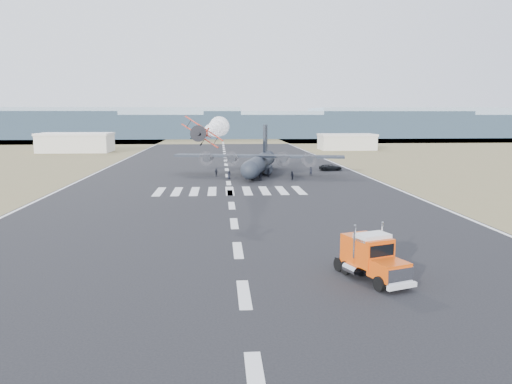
{
  "coord_description": "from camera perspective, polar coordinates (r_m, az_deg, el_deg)",
  "views": [
    {
      "loc": [
        -1.65,
        -34.69,
        12.92
      ],
      "look_at": [
        2.54,
        22.74,
        4.0
      ],
      "focal_mm": 35.0,
      "sensor_mm": 36.0,
      "label": 1
    }
  ],
  "objects": [
    {
      "name": "runway_markings",
      "position": [
        95.58,
        -3.15,
        1.02
      ],
      "size": [
        60.0,
        260.0,
        0.01
      ],
      "primitive_type": null,
      "color": "silver",
      "rests_on": "ground"
    },
    {
      "name": "hangar_left",
      "position": [
        186.85,
        -19.89,
        5.36
      ],
      "size": [
        24.5,
        14.5,
        6.7
      ],
      "color": "beige",
      "rests_on": "ground"
    },
    {
      "name": "crew_a",
      "position": [
        107.81,
        6.29,
        2.37
      ],
      "size": [
        0.89,
        0.87,
        1.89
      ],
      "primitive_type": "imported",
      "rotation": [
        0.0,
        0.0,
        2.46
      ],
      "color": "black",
      "rests_on": "ground"
    },
    {
      "name": "ridge_seg_f",
      "position": [
        322.79,
        20.07,
        7.49
      ],
      "size": [
        150.0,
        50.0,
        17.0
      ],
      "primitive_type": "cube",
      "color": "#8CA2B2",
      "rests_on": "ground"
    },
    {
      "name": "ridge_seg_e",
      "position": [
        302.18,
        8.64,
        7.68
      ],
      "size": [
        150.0,
        50.0,
        15.0
      ],
      "primitive_type": "cube",
      "color": "#8CA2B2",
      "rests_on": "ground"
    },
    {
      "name": "smoke_trail",
      "position": [
        95.56,
        -4.48,
        7.35
      ],
      "size": [
        4.63,
        29.35,
        4.0
      ],
      "rotation": [
        0.0,
        0.0,
        -0.08
      ],
      "color": "white"
    },
    {
      "name": "ridge_seg_c",
      "position": [
        301.45,
        -16.46,
        7.61
      ],
      "size": [
        150.0,
        50.0,
        17.0
      ],
      "primitive_type": "cube",
      "color": "#8CA2B2",
      "rests_on": "ground"
    },
    {
      "name": "semi_truck",
      "position": [
        40.84,
        13.03,
        -7.21
      ],
      "size": [
        4.94,
        8.33,
        3.69
      ],
      "rotation": [
        0.0,
        0.0,
        0.35
      ],
      "color": "black",
      "rests_on": "ground"
    },
    {
      "name": "crew_c",
      "position": [
        102.43,
        -0.04,
        2.01
      ],
      "size": [
        0.94,
        1.15,
        1.62
      ],
      "primitive_type": "imported",
      "rotation": [
        0.0,
        0.0,
        1.05
      ],
      "color": "black",
      "rests_on": "ground"
    },
    {
      "name": "ground",
      "position": [
        37.05,
        -1.39,
        -11.6
      ],
      "size": [
        500.0,
        500.0,
        0.0
      ],
      "primitive_type": "plane",
      "color": "black",
      "rests_on": "ground"
    },
    {
      "name": "crew_b",
      "position": [
        104.69,
        1.47,
        2.23
      ],
      "size": [
        0.78,
        1.03,
        1.89
      ],
      "primitive_type": "imported",
      "rotation": [
        0.0,
        0.0,
        1.83
      ],
      "color": "black",
      "rests_on": "ground"
    },
    {
      "name": "ridge_seg_d",
      "position": [
        294.76,
        -3.89,
        7.53
      ],
      "size": [
        150.0,
        50.0,
        13.0
      ],
      "primitive_type": "cube",
      "color": "#8CA2B2",
      "rests_on": "ground"
    },
    {
      "name": "transport_aircraft",
      "position": [
        109.8,
        0.4,
        3.49
      ],
      "size": [
        36.71,
        30.04,
        10.65
      ],
      "rotation": [
        0.0,
        0.0,
        -0.22
      ],
      "color": "black",
      "rests_on": "ground"
    },
    {
      "name": "crew_d",
      "position": [
        106.54,
        -4.58,
        2.27
      ],
      "size": [
        1.07,
        1.05,
        1.7
      ],
      "primitive_type": "imported",
      "rotation": [
        0.0,
        0.0,
        0.75
      ],
      "color": "black",
      "rests_on": "ground"
    },
    {
      "name": "support_vehicle",
      "position": [
        118.71,
        8.53,
        2.82
      ],
      "size": [
        5.6,
        3.11,
        1.48
      ],
      "primitive_type": "imported",
      "rotation": [
        0.0,
        0.0,
        1.7
      ],
      "color": "black",
      "rests_on": "ground"
    },
    {
      "name": "scrub_far",
      "position": [
        265.01,
        -3.84,
        5.99
      ],
      "size": [
        500.0,
        80.0,
        0.0
      ],
      "primitive_type": "cube",
      "color": "olive",
      "rests_on": "ground"
    },
    {
      "name": "crew_f",
      "position": [
        99.36,
        0.5,
        1.84
      ],
      "size": [
        1.65,
        1.31,
        1.74
      ],
      "primitive_type": "imported",
      "rotation": [
        0.0,
        0.0,
        3.7
      ],
      "color": "black",
      "rests_on": "ground"
    },
    {
      "name": "crew_h",
      "position": [
        100.76,
        4.12,
        1.9
      ],
      "size": [
        0.67,
        0.91,
        1.7
      ],
      "primitive_type": "imported",
      "rotation": [
        0.0,
        0.0,
        4.93
      ],
      "color": "black",
      "rests_on": "ground"
    },
    {
      "name": "hangar_right",
      "position": [
        191.0,
        10.33,
        5.69
      ],
      "size": [
        20.5,
        12.5,
        5.9
      ],
      "color": "beige",
      "rests_on": "ground"
    },
    {
      "name": "crew_g",
      "position": [
        100.23,
        -1.1,
        1.93
      ],
      "size": [
        0.85,
        0.88,
        1.87
      ],
      "primitive_type": "imported",
      "rotation": [
        0.0,
        0.0,
        5.32
      ],
      "color": "black",
      "rests_on": "ground"
    },
    {
      "name": "crew_e",
      "position": [
        101.65,
        -3.11,
        1.97
      ],
      "size": [
        0.96,
        0.91,
        1.69
      ],
      "primitive_type": "imported",
      "rotation": [
        0.0,
        0.0,
        0.68
      ],
      "color": "black",
      "rests_on": "ground"
    },
    {
      "name": "aerobatic_biplane",
      "position": [
        71.4,
        -6.21,
        6.68
      ],
      "size": [
        5.46,
        5.74,
        4.72
      ],
      "rotation": [
        0.0,
        0.57,
        -0.08
      ],
      "color": "red"
    }
  ]
}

